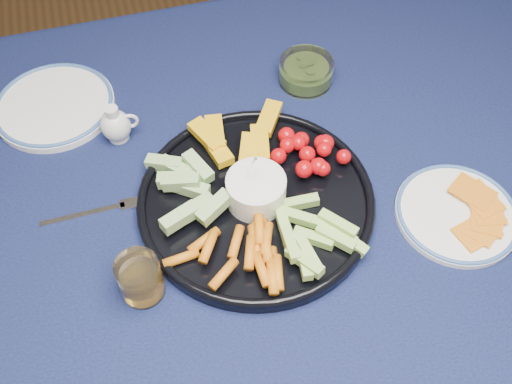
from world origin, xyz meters
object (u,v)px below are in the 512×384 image
object	(u,v)px
dining_table	(253,212)
juice_tumbler	(141,280)
side_plate_extra	(54,105)
crudite_platter	(254,198)
pickle_bowl	(306,73)
creamer_pitcher	(116,125)
cheese_plate	(457,212)

from	to	relation	value
dining_table	juice_tumbler	bearing A→B (deg)	-145.46
dining_table	side_plate_extra	distance (m)	0.44
crudite_platter	pickle_bowl	xyz separation A→B (m)	(0.18, 0.27, -0.00)
pickle_bowl	side_plate_extra	world-z (taller)	pickle_bowl
dining_table	creamer_pitcher	distance (m)	0.30
crudite_platter	pickle_bowl	world-z (taller)	crudite_platter
crudite_platter	cheese_plate	bearing A→B (deg)	-19.58
pickle_bowl	juice_tumbler	xyz separation A→B (m)	(-0.39, -0.37, 0.01)
dining_table	creamer_pitcher	bearing A→B (deg)	140.16
cheese_plate	side_plate_extra	distance (m)	0.77
dining_table	crudite_platter	world-z (taller)	crudite_platter
pickle_bowl	crudite_platter	bearing A→B (deg)	-124.50
dining_table	side_plate_extra	xyz separation A→B (m)	(-0.32, 0.28, 0.10)
creamer_pitcher	cheese_plate	distance (m)	0.62
crudite_platter	dining_table	bearing A→B (deg)	76.82
crudite_platter	pickle_bowl	size ratio (longest dim) A/B	3.72
pickle_bowl	juice_tumbler	bearing A→B (deg)	-136.38
juice_tumbler	crudite_platter	bearing A→B (deg)	26.95
creamer_pitcher	juice_tumbler	xyz separation A→B (m)	(-0.01, -0.32, 0.00)
creamer_pitcher	pickle_bowl	world-z (taller)	creamer_pitcher
dining_table	cheese_plate	distance (m)	0.36
dining_table	pickle_bowl	distance (m)	0.30
dining_table	juice_tumbler	world-z (taller)	juice_tumbler
crudite_platter	creamer_pitcher	xyz separation A→B (m)	(-0.20, 0.22, 0.01)
pickle_bowl	dining_table	bearing A→B (deg)	-127.87
pickle_bowl	cheese_plate	distance (m)	0.40
creamer_pitcher	side_plate_extra	xyz separation A→B (m)	(-0.11, 0.11, -0.02)
crudite_platter	cheese_plate	world-z (taller)	crudite_platter
crudite_platter	cheese_plate	xyz separation A→B (m)	(0.32, -0.11, -0.01)
juice_tumbler	side_plate_extra	world-z (taller)	juice_tumbler
cheese_plate	juice_tumbler	bearing A→B (deg)	179.05
side_plate_extra	creamer_pitcher	bearing A→B (deg)	-44.63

